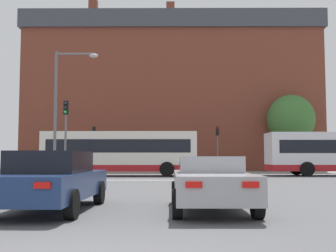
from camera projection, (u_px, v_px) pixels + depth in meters
name	position (u px, v px, depth m)	size (l,w,h in m)	color
stop_line_strip	(152.00, 180.00, 23.82)	(8.10, 0.30, 0.01)	silver
far_pavement	(158.00, 172.00, 36.86)	(69.00, 2.50, 0.01)	#A09B91
brick_civic_building	(172.00, 98.00, 47.27)	(30.28, 13.67, 18.28)	brown
car_saloon_left	(52.00, 180.00, 10.29)	(2.09, 4.89, 1.45)	navy
car_roadster_right	(211.00, 183.00, 10.25)	(1.91, 4.41, 1.32)	#9E9EA3
bus_crossing_lead	(120.00, 152.00, 29.54)	(10.67, 2.70, 3.07)	silver
traffic_light_near_left	(66.00, 127.00, 24.43)	(0.26, 0.31, 4.59)	slate
traffic_light_far_left	(94.00, 141.00, 36.40)	(0.26, 0.31, 3.96)	slate
traffic_light_far_right	(218.00, 141.00, 36.65)	(0.26, 0.31, 4.00)	slate
street_lamp_junction	(63.00, 101.00, 23.19)	(2.41, 0.36, 7.19)	slate
pedestrian_waiting	(162.00, 162.00, 36.37)	(0.46, 0.38, 1.58)	brown
tree_by_building	(291.00, 119.00, 39.38)	(4.41, 4.41, 7.17)	#4C3823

